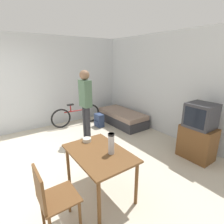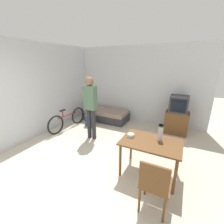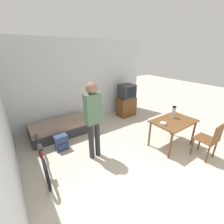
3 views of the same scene
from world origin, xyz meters
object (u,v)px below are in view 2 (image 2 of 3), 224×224
object	(u,v)px
tv	(177,116)
backpack	(90,120)
bicycle	(68,120)
wooden_chair	(154,184)
daybed	(106,115)
dining_table	(151,146)
mate_bowl	(131,135)
person_standing	(90,103)
thermos_flask	(161,132)

from	to	relation	value
tv	backpack	bearing A→B (deg)	-165.01
tv	bicycle	bearing A→B (deg)	-159.32
wooden_chair	backpack	xyz separation A→B (m)	(-2.67, 2.27, -0.32)
daybed	wooden_chair	distance (m)	3.90
wooden_chair	backpack	bearing A→B (deg)	139.63
backpack	wooden_chair	bearing A→B (deg)	-40.37
dining_table	tv	bearing A→B (deg)	81.94
tv	dining_table	bearing A→B (deg)	-98.06
wooden_chair	mate_bowl	world-z (taller)	wooden_chair
daybed	mate_bowl	bearing A→B (deg)	-50.68
tv	mate_bowl	distance (m)	2.31
daybed	mate_bowl	xyz separation A→B (m)	(1.80, -2.20, 0.55)
tv	bicycle	xyz separation A→B (m)	(-3.29, -1.24, -0.27)
bicycle	person_standing	size ratio (longest dim) A/B	0.90
thermos_flask	mate_bowl	size ratio (longest dim) A/B	2.24
tv	bicycle	size ratio (longest dim) A/B	0.75
daybed	person_standing	world-z (taller)	person_standing
wooden_chair	mate_bowl	bearing A→B (deg)	128.65
dining_table	bicycle	size ratio (longest dim) A/B	0.69
dining_table	wooden_chair	size ratio (longest dim) A/B	1.21
bicycle	person_standing	distance (m)	1.35
bicycle	person_standing	bearing A→B (deg)	-10.78
person_standing	mate_bowl	distance (m)	1.66
daybed	dining_table	bearing A→B (deg)	-45.01
person_standing	dining_table	bearing A→B (deg)	-21.98
wooden_chair	bicycle	xyz separation A→B (m)	(-3.22, 1.77, -0.21)
wooden_chair	person_standing	size ratio (longest dim) A/B	0.51
mate_bowl	dining_table	bearing A→B (deg)	-2.03
dining_table	bicycle	xyz separation A→B (m)	(-2.97, 0.96, -0.31)
wooden_chair	tv	bearing A→B (deg)	88.66
dining_table	mate_bowl	size ratio (longest dim) A/B	7.84
person_standing	bicycle	bearing A→B (deg)	169.22
person_standing	mate_bowl	bearing A→B (deg)	-26.91
thermos_flask	wooden_chair	bearing A→B (deg)	-83.31
bicycle	thermos_flask	world-z (taller)	thermos_flask
mate_bowl	backpack	distance (m)	2.55
wooden_chair	person_standing	distance (m)	2.68
bicycle	dining_table	bearing A→B (deg)	-17.97
bicycle	tv	bearing A→B (deg)	20.68
mate_bowl	backpack	xyz separation A→B (m)	(-2.02, 1.46, -0.56)
person_standing	backpack	size ratio (longest dim) A/B	4.48
backpack	bicycle	bearing A→B (deg)	-136.99
dining_table	wooden_chair	bearing A→B (deg)	-73.22
bicycle	backpack	distance (m)	0.75
wooden_chair	mate_bowl	distance (m)	1.07
dining_table	person_standing	bearing A→B (deg)	158.02
mate_bowl	daybed	bearing A→B (deg)	129.32
daybed	bicycle	distance (m)	1.47
person_standing	thermos_flask	size ratio (longest dim) A/B	5.68
tv	thermos_flask	world-z (taller)	tv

